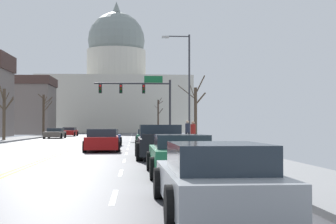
{
  "coord_description": "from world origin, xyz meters",
  "views": [
    {
      "loc": [
        3.93,
        -34.41,
        1.51
      ],
      "look_at": [
        8.91,
        37.45,
        3.46
      ],
      "focal_mm": 51.92,
      "sensor_mm": 36.0,
      "label": 1
    }
  ],
  "objects_px": {
    "sedan_oncoming_00": "(55,133)",
    "sedan_near_01": "(148,137)",
    "sedan_near_05": "(180,156)",
    "bicycle_parked": "(195,140)",
    "pedestrian_01": "(188,131)",
    "sedan_near_00": "(148,135)",
    "street_lamp_right": "(186,79)",
    "sedan_near_06": "(215,179)",
    "sedan_near_02": "(106,138)",
    "sedan_near_03": "(102,141)",
    "sedan_oncoming_01": "(69,132)",
    "pickup_truck_near_04": "(161,143)",
    "pedestrian_00": "(193,132)",
    "signal_gantry": "(142,93)"
  },
  "relations": [
    {
      "from": "pickup_truck_near_04",
      "to": "bicycle_parked",
      "type": "relative_size",
      "value": 3.03
    },
    {
      "from": "sedan_near_00",
      "to": "pickup_truck_near_04",
      "type": "xyz_separation_m",
      "value": [
        -0.1,
        -24.23,
        0.11
      ]
    },
    {
      "from": "sedan_near_00",
      "to": "pickup_truck_near_04",
      "type": "distance_m",
      "value": 24.24
    },
    {
      "from": "sedan_oncoming_00",
      "to": "sedan_near_00",
      "type": "bearing_deg",
      "value": -43.72
    },
    {
      "from": "bicycle_parked",
      "to": "sedan_near_03",
      "type": "bearing_deg",
      "value": -137.46
    },
    {
      "from": "sedan_near_01",
      "to": "pedestrian_00",
      "type": "relative_size",
      "value": 2.68
    },
    {
      "from": "pickup_truck_near_04",
      "to": "bicycle_parked",
      "type": "bearing_deg",
      "value": 75.56
    },
    {
      "from": "street_lamp_right",
      "to": "sedan_oncoming_00",
      "type": "relative_size",
      "value": 1.84
    },
    {
      "from": "sedan_near_03",
      "to": "bicycle_parked",
      "type": "bearing_deg",
      "value": 42.54
    },
    {
      "from": "sedan_near_01",
      "to": "pedestrian_01",
      "type": "xyz_separation_m",
      "value": [
        2.8,
        -4.91,
        0.53
      ]
    },
    {
      "from": "signal_gantry",
      "to": "street_lamp_right",
      "type": "relative_size",
      "value": 0.93
    },
    {
      "from": "sedan_near_05",
      "to": "sedan_oncoming_01",
      "type": "bearing_deg",
      "value": 101.08
    },
    {
      "from": "sedan_near_02",
      "to": "sedan_oncoming_01",
      "type": "distance_m",
      "value": 33.44
    },
    {
      "from": "pedestrian_01",
      "to": "sedan_oncoming_01",
      "type": "bearing_deg",
      "value": 111.75
    },
    {
      "from": "sedan_oncoming_01",
      "to": "pedestrian_01",
      "type": "relative_size",
      "value": 2.6
    },
    {
      "from": "sedan_near_00",
      "to": "bicycle_parked",
      "type": "height_order",
      "value": "sedan_near_00"
    },
    {
      "from": "pedestrian_00",
      "to": "sedan_near_03",
      "type": "bearing_deg",
      "value": -150.77
    },
    {
      "from": "sedan_oncoming_00",
      "to": "sedan_near_01",
      "type": "bearing_deg",
      "value": -57.85
    },
    {
      "from": "sedan_near_05",
      "to": "bicycle_parked",
      "type": "distance_m",
      "value": 19.54
    },
    {
      "from": "pedestrian_01",
      "to": "sedan_near_06",
      "type": "bearing_deg",
      "value": -95.23
    },
    {
      "from": "sedan_near_06",
      "to": "bicycle_parked",
      "type": "relative_size",
      "value": 2.62
    },
    {
      "from": "sedan_near_00",
      "to": "sedan_oncoming_00",
      "type": "bearing_deg",
      "value": 136.28
    },
    {
      "from": "sedan_near_00",
      "to": "sedan_near_03",
      "type": "bearing_deg",
      "value": -100.0
    },
    {
      "from": "sedan_near_06",
      "to": "sedan_oncoming_00",
      "type": "distance_m",
      "value": 49.11
    },
    {
      "from": "sedan_near_02",
      "to": "sedan_near_05",
      "type": "relative_size",
      "value": 0.98
    },
    {
      "from": "sedan_near_05",
      "to": "sedan_oncoming_00",
      "type": "distance_m",
      "value": 43.03
    },
    {
      "from": "sedan_near_01",
      "to": "pedestrian_01",
      "type": "relative_size",
      "value": 2.59
    },
    {
      "from": "signal_gantry",
      "to": "sedan_near_02",
      "type": "relative_size",
      "value": 1.8
    },
    {
      "from": "sedan_near_05",
      "to": "pedestrian_01",
      "type": "bearing_deg",
      "value": 83.13
    },
    {
      "from": "sedan_near_02",
      "to": "pedestrian_01",
      "type": "distance_m",
      "value": 5.96
    },
    {
      "from": "signal_gantry",
      "to": "street_lamp_right",
      "type": "bearing_deg",
      "value": -75.53
    },
    {
      "from": "street_lamp_right",
      "to": "sedan_near_06",
      "type": "height_order",
      "value": "street_lamp_right"
    },
    {
      "from": "sedan_near_01",
      "to": "sedan_near_06",
      "type": "height_order",
      "value": "sedan_near_06"
    },
    {
      "from": "sedan_near_03",
      "to": "sedan_oncoming_00",
      "type": "relative_size",
      "value": 0.96
    },
    {
      "from": "sedan_near_01",
      "to": "sedan_oncoming_01",
      "type": "bearing_deg",
      "value": 110.21
    },
    {
      "from": "sedan_near_00",
      "to": "pedestrian_01",
      "type": "height_order",
      "value": "pedestrian_01"
    },
    {
      "from": "sedan_near_02",
      "to": "sedan_oncoming_00",
      "type": "xyz_separation_m",
      "value": [
        -7.08,
        21.77,
        -0.03
      ]
    },
    {
      "from": "sedan_oncoming_01",
      "to": "bicycle_parked",
      "type": "height_order",
      "value": "sedan_oncoming_01"
    },
    {
      "from": "sedan_near_03",
      "to": "pickup_truck_near_04",
      "type": "distance_m",
      "value": 6.9
    },
    {
      "from": "signal_gantry",
      "to": "sedan_near_00",
      "type": "height_order",
      "value": "signal_gantry"
    },
    {
      "from": "sedan_near_01",
      "to": "sedan_near_03",
      "type": "height_order",
      "value": "sedan_near_03"
    },
    {
      "from": "sedan_near_02",
      "to": "sedan_near_05",
      "type": "distance_m",
      "value": 20.24
    },
    {
      "from": "pedestrian_01",
      "to": "pedestrian_00",
      "type": "bearing_deg",
      "value": -90.68
    },
    {
      "from": "street_lamp_right",
      "to": "sedan_oncoming_00",
      "type": "distance_m",
      "value": 23.43
    },
    {
      "from": "pickup_truck_near_04",
      "to": "sedan_near_01",
      "type": "bearing_deg",
      "value": 90.39
    },
    {
      "from": "sedan_near_03",
      "to": "sedan_near_06",
      "type": "xyz_separation_m",
      "value": [
        3.3,
        -19.96,
        -0.04
      ]
    },
    {
      "from": "sedan_near_00",
      "to": "sedan_near_05",
      "type": "bearing_deg",
      "value": -89.83
    },
    {
      "from": "sedan_near_00",
      "to": "sedan_oncoming_00",
      "type": "relative_size",
      "value": 0.98
    },
    {
      "from": "bicycle_parked",
      "to": "sedan_oncoming_00",
      "type": "bearing_deg",
      "value": 120.78
    },
    {
      "from": "signal_gantry",
      "to": "sedan_near_05",
      "type": "bearing_deg",
      "value": -89.02
    }
  ]
}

